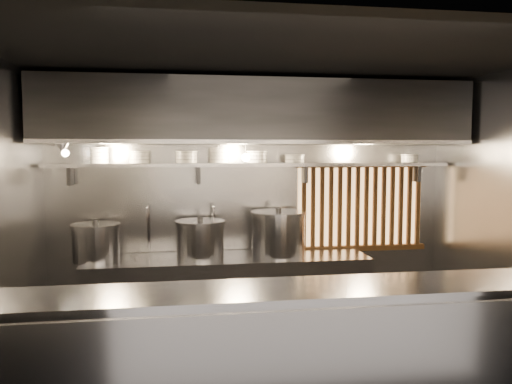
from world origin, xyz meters
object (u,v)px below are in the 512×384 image
object	(u,v)px
heat_lamp	(63,147)
stock_pot_left	(96,242)
stock_pot_right	(278,233)
pendant_bulb	(246,157)
stock_pot_mid	(200,239)

from	to	relation	value
heat_lamp	stock_pot_left	world-z (taller)	heat_lamp
stock_pot_left	stock_pot_right	world-z (taller)	stock_pot_right
pendant_bulb	stock_pot_right	world-z (taller)	pendant_bulb
stock_pot_left	pendant_bulb	bearing A→B (deg)	1.48
stock_pot_mid	pendant_bulb	bearing A→B (deg)	6.41
stock_pot_mid	stock_pot_right	world-z (taller)	stock_pot_right
pendant_bulb	stock_pot_left	xyz separation A→B (m)	(-1.57, -0.04, -0.87)
heat_lamp	stock_pot_mid	xyz separation A→B (m)	(1.30, 0.29, -0.97)
stock_pot_left	stock_pot_right	bearing A→B (deg)	-0.65
stock_pot_left	stock_pot_mid	size ratio (longest dim) A/B	1.00
stock_pot_right	heat_lamp	bearing A→B (deg)	-172.37
heat_lamp	stock_pot_left	distance (m)	1.05
stock_pot_mid	stock_pot_right	bearing A→B (deg)	-0.44
stock_pot_mid	stock_pot_left	bearing A→B (deg)	179.18
heat_lamp	stock_pot_left	bearing A→B (deg)	53.31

